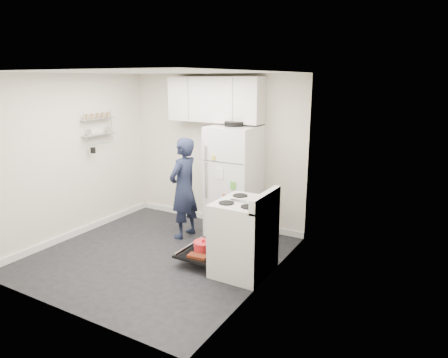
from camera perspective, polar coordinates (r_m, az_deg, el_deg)
The scene contains 7 objects.
room at distance 5.46m, azimuth -9.95°, elevation 1.11°, with size 3.21×3.21×2.51m.
electric_range at distance 5.10m, azimuth 2.72°, elevation -8.36°, with size 0.66×0.76×1.10m.
open_oven_door at distance 5.47m, azimuth -2.89°, elevation -10.00°, with size 0.55×0.72×0.22m.
refrigerator at distance 6.22m, azimuth 1.42°, elevation -0.29°, with size 0.72×0.74×1.79m.
upper_cabinets at distance 6.41m, azimuth -1.27°, elevation 11.30°, with size 1.60×0.33×0.70m, color silver.
wall_shelf_rack at distance 6.73m, azimuth -17.54°, elevation 7.16°, with size 0.14×0.60×0.61m.
person at distance 6.16m, azimuth -5.79°, elevation -1.31°, with size 0.57×0.37×1.57m, color #191F38.
Camera 1 is at (3.38, -4.06, 2.42)m, focal length 32.00 mm.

